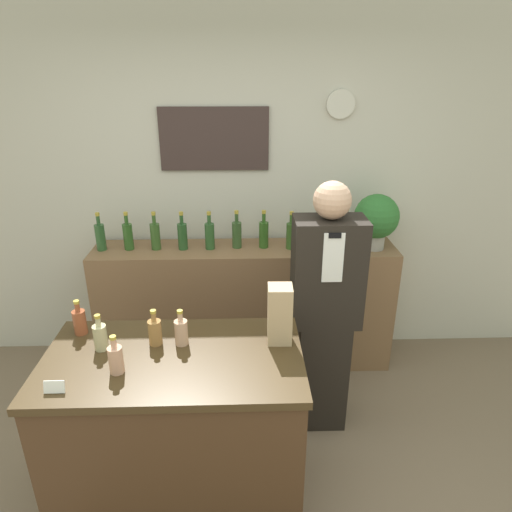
# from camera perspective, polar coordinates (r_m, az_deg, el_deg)

# --- Properties ---
(back_wall) EXTENTS (5.20, 0.09, 2.70)m
(back_wall) POSITION_cam_1_polar(r_m,az_deg,el_deg) (3.56, -2.57, 8.09)
(back_wall) COLOR beige
(back_wall) RESTS_ON ground_plane
(back_shelf) EXTENTS (2.28, 0.41, 0.99)m
(back_shelf) POSITION_cam_1_polar(r_m,az_deg,el_deg) (3.63, -1.36, -6.26)
(back_shelf) COLOR brown
(back_shelf) RESTS_ON ground_plane
(display_counter) EXTENTS (1.27, 0.70, 0.95)m
(display_counter) POSITION_cam_1_polar(r_m,az_deg,el_deg) (2.60, -9.60, -20.85)
(display_counter) COLOR #422B19
(display_counter) RESTS_ON ground_plane
(shopkeeper) EXTENTS (0.42, 0.26, 1.66)m
(shopkeeper) POSITION_cam_1_polar(r_m,az_deg,el_deg) (2.89, 8.60, -7.07)
(shopkeeper) COLOR black
(shopkeeper) RESTS_ON ground_plane
(potted_plant) EXTENTS (0.33, 0.33, 0.41)m
(potted_plant) POSITION_cam_1_polar(r_m,az_deg,el_deg) (3.45, 14.83, 4.60)
(potted_plant) COLOR #9E998E
(potted_plant) RESTS_ON back_shelf
(paper_bag) EXTENTS (0.12, 0.12, 0.31)m
(paper_bag) POSITION_cam_1_polar(r_m,az_deg,el_deg) (2.31, 2.99, -7.28)
(paper_bag) COLOR tan
(paper_bag) RESTS_ON display_counter
(price_card_left) EXTENTS (0.09, 0.02, 0.06)m
(price_card_left) POSITION_cam_1_polar(r_m,az_deg,el_deg) (2.22, -23.92, -14.74)
(price_card_left) COLOR white
(price_card_left) RESTS_ON display_counter
(counter_bottle_0) EXTENTS (0.07, 0.07, 0.19)m
(counter_bottle_0) POSITION_cam_1_polar(r_m,az_deg,el_deg) (2.58, -21.19, -7.60)
(counter_bottle_0) COLOR brown
(counter_bottle_0) RESTS_ON display_counter
(counter_bottle_1) EXTENTS (0.07, 0.07, 0.19)m
(counter_bottle_1) POSITION_cam_1_polar(r_m,az_deg,el_deg) (2.41, -18.89, -9.48)
(counter_bottle_1) COLOR tan
(counter_bottle_1) RESTS_ON display_counter
(counter_bottle_2) EXTENTS (0.07, 0.07, 0.19)m
(counter_bottle_2) POSITION_cam_1_polar(r_m,az_deg,el_deg) (2.22, -17.12, -12.17)
(counter_bottle_2) COLOR tan
(counter_bottle_2) RESTS_ON display_counter
(counter_bottle_3) EXTENTS (0.07, 0.07, 0.19)m
(counter_bottle_3) POSITION_cam_1_polar(r_m,az_deg,el_deg) (2.38, -12.52, -9.18)
(counter_bottle_3) COLOR #9E703D
(counter_bottle_3) RESTS_ON display_counter
(counter_bottle_4) EXTENTS (0.07, 0.07, 0.19)m
(counter_bottle_4) POSITION_cam_1_polar(r_m,az_deg,el_deg) (2.35, -9.33, -9.28)
(counter_bottle_4) COLOR tan
(counter_bottle_4) RESTS_ON display_counter
(shelf_bottle_0) EXTENTS (0.07, 0.07, 0.29)m
(shelf_bottle_0) POSITION_cam_1_polar(r_m,az_deg,el_deg) (3.53, -18.88, 2.36)
(shelf_bottle_0) COLOR #2A5128
(shelf_bottle_0) RESTS_ON back_shelf
(shelf_bottle_1) EXTENTS (0.07, 0.07, 0.29)m
(shelf_bottle_1) POSITION_cam_1_polar(r_m,az_deg,el_deg) (3.49, -15.70, 2.48)
(shelf_bottle_1) COLOR #2C5420
(shelf_bottle_1) RESTS_ON back_shelf
(shelf_bottle_2) EXTENTS (0.07, 0.07, 0.29)m
(shelf_bottle_2) POSITION_cam_1_polar(r_m,az_deg,el_deg) (3.44, -12.48, 2.54)
(shelf_bottle_2) COLOR #335524
(shelf_bottle_2) RESTS_ON back_shelf
(shelf_bottle_3) EXTENTS (0.07, 0.07, 0.29)m
(shelf_bottle_3) POSITION_cam_1_polar(r_m,az_deg,el_deg) (3.40, -9.18, 2.57)
(shelf_bottle_3) COLOR #264D24
(shelf_bottle_3) RESTS_ON back_shelf
(shelf_bottle_4) EXTENTS (0.07, 0.07, 0.29)m
(shelf_bottle_4) POSITION_cam_1_polar(r_m,az_deg,el_deg) (3.38, -5.81, 2.63)
(shelf_bottle_4) COLOR #295226
(shelf_bottle_4) RESTS_ON back_shelf
(shelf_bottle_5) EXTENTS (0.07, 0.07, 0.29)m
(shelf_bottle_5) POSITION_cam_1_polar(r_m,az_deg,el_deg) (3.40, -2.41, 2.79)
(shelf_bottle_5) COLOR #304D26
(shelf_bottle_5) RESTS_ON back_shelf
(shelf_bottle_6) EXTENTS (0.07, 0.07, 0.29)m
(shelf_bottle_6) POSITION_cam_1_polar(r_m,az_deg,el_deg) (3.40, 0.97, 2.82)
(shelf_bottle_6) COLOR #2C531D
(shelf_bottle_6) RESTS_ON back_shelf
(shelf_bottle_7) EXTENTS (0.07, 0.07, 0.29)m
(shelf_bottle_7) POSITION_cam_1_polar(r_m,az_deg,el_deg) (3.38, 4.39, 2.66)
(shelf_bottle_7) COLOR #305320
(shelf_bottle_7) RESTS_ON back_shelf
(shelf_bottle_8) EXTENTS (0.07, 0.07, 0.29)m
(shelf_bottle_8) POSITION_cam_1_polar(r_m,az_deg,el_deg) (3.43, 7.68, 2.82)
(shelf_bottle_8) COLOR #275223
(shelf_bottle_8) RESTS_ON back_shelf
(shelf_bottle_9) EXTENTS (0.07, 0.07, 0.29)m
(shelf_bottle_9) POSITION_cam_1_polar(r_m,az_deg,el_deg) (3.45, 11.01, 2.72)
(shelf_bottle_9) COLOR #2E581C
(shelf_bottle_9) RESTS_ON back_shelf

